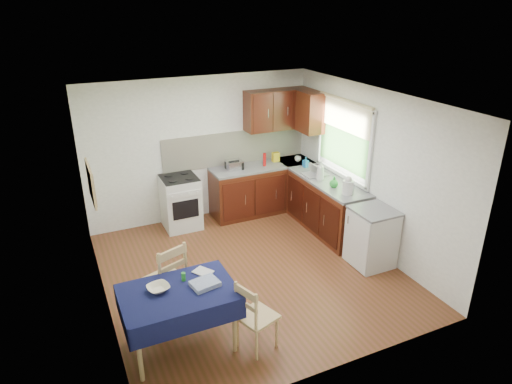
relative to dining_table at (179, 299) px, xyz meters
name	(u,v)px	position (x,y,z in m)	size (l,w,h in m)	color
floor	(251,271)	(1.34, 1.09, -0.64)	(4.20, 4.20, 0.00)	#543216
ceiling	(250,100)	(1.34, 1.09, 1.86)	(4.00, 4.20, 0.02)	white
wall_back	(201,149)	(1.34, 3.19, 0.61)	(4.00, 0.02, 2.50)	white
wall_front	(339,269)	(1.34, -1.01, 0.61)	(4.00, 0.02, 2.50)	white
wall_left	(96,220)	(-0.66, 1.09, 0.61)	(0.02, 4.20, 2.50)	silver
wall_right	(370,171)	(3.34, 1.09, 0.61)	(0.02, 4.20, 2.50)	white
base_cabinets	(291,197)	(2.70, 2.35, -0.21)	(1.90, 2.30, 0.86)	#381109
worktop_back	(263,166)	(2.39, 2.89, 0.24)	(1.90, 0.60, 0.04)	slate
worktop_right	(328,182)	(3.04, 1.74, 0.24)	(0.60, 1.70, 0.04)	slate
worktop_corner	(294,161)	(3.04, 2.89, 0.24)	(0.60, 0.60, 0.04)	slate
splashback	(236,147)	(1.99, 3.18, 0.56)	(2.70, 0.02, 0.60)	white
upper_cabinets	(287,110)	(2.87, 2.89, 1.21)	(1.20, 0.85, 0.70)	#381109
stove	(181,202)	(0.84, 2.89, -0.18)	(0.60, 0.61, 0.92)	silver
window	(344,134)	(3.32, 1.79, 1.01)	(0.04, 1.48, 1.26)	#2B5422
fridge	(372,237)	(3.04, 0.54, -0.20)	(0.58, 0.60, 0.89)	silver
corkboard	(91,183)	(-0.63, 1.39, 0.95)	(0.04, 0.62, 0.47)	tan
dining_table	(179,299)	(0.00, 0.00, 0.00)	(1.24, 0.84, 0.75)	#0D1037
chair_far	(167,278)	(0.03, 0.62, -0.11)	(0.57, 0.57, 1.01)	tan
chair_near	(254,315)	(0.73, -0.37, -0.18)	(0.49, 0.49, 0.87)	tan
toaster	(234,166)	(1.82, 2.85, 0.34)	(0.23, 0.14, 0.18)	silver
sandwich_press	(234,165)	(1.85, 2.91, 0.33)	(0.27, 0.24, 0.16)	black
sauce_bottle	(265,160)	(2.40, 2.84, 0.37)	(0.05, 0.05, 0.23)	red
yellow_packet	(276,157)	(2.69, 2.97, 0.34)	(0.13, 0.09, 0.17)	gold
dish_rack	(315,174)	(2.98, 2.07, 0.28)	(0.40, 0.30, 0.19)	gray
kettle	(348,186)	(3.00, 1.16, 0.38)	(0.17, 0.17, 0.29)	silver
cup	(298,159)	(3.07, 2.80, 0.30)	(0.12, 0.12, 0.09)	silver
soap_bottle_a	(320,170)	(2.94, 1.83, 0.42)	(0.13, 0.13, 0.33)	silver
soap_bottle_b	(306,162)	(3.04, 2.47, 0.35)	(0.08, 0.09, 0.19)	#1B63A0
soap_bottle_c	(334,182)	(2.96, 1.47, 0.35)	(0.14, 0.14, 0.18)	green
plate_bowl	(158,288)	(-0.19, 0.10, 0.13)	(0.24, 0.24, 0.06)	#F6EBC9
book	(199,275)	(0.30, 0.19, 0.11)	(0.16, 0.22, 0.02)	white
spice_jar	(183,277)	(0.11, 0.17, 0.15)	(0.05, 0.05, 0.10)	#268C29
tea_towel	(205,284)	(0.30, -0.02, 0.13)	(0.29, 0.23, 0.05)	navy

